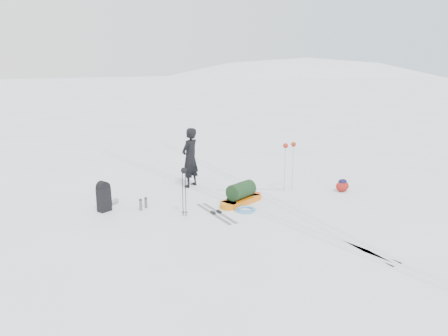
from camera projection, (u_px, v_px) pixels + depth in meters
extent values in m
plane|color=white|center=(231.00, 201.00, 11.96)|extent=(200.00, 200.00, 0.00)
ellipsoid|color=white|center=(295.00, 296.00, 151.06)|extent=(256.00, 192.00, 160.00)
cube|color=silver|center=(228.00, 202.00, 11.89)|extent=(1.40, 17.97, 0.01)
cube|color=silver|center=(235.00, 201.00, 12.02)|extent=(1.40, 17.97, 0.01)
cube|color=silver|center=(229.00, 179.00, 14.27)|extent=(2.09, 13.88, 0.01)
cube|color=silver|center=(235.00, 178.00, 14.40)|extent=(2.09, 13.88, 0.01)
imported|color=black|center=(190.00, 158.00, 13.19)|extent=(0.78, 0.67, 1.81)
cube|color=orange|center=(241.00, 201.00, 11.80)|extent=(1.28, 0.81, 0.15)
cylinder|color=#F0420E|center=(253.00, 196.00, 12.20)|extent=(0.54, 0.54, 0.15)
cylinder|color=orange|center=(228.00, 205.00, 11.39)|extent=(0.54, 0.54, 0.15)
cylinder|color=black|center=(241.00, 190.00, 11.73)|extent=(0.88, 0.64, 0.44)
cube|color=black|center=(104.00, 199.00, 11.11)|extent=(0.36, 0.30, 0.62)
cylinder|color=black|center=(103.00, 187.00, 11.03)|extent=(0.35, 0.29, 0.30)
cube|color=black|center=(109.00, 201.00, 11.26)|extent=(0.11, 0.17, 0.27)
cylinder|color=gray|center=(111.00, 203.00, 11.64)|extent=(0.49, 0.37, 0.13)
cylinder|color=black|center=(183.00, 194.00, 10.73)|extent=(0.02, 0.02, 1.14)
cylinder|color=black|center=(186.00, 194.00, 10.71)|extent=(0.02, 0.02, 1.14)
torus|color=black|center=(183.00, 212.00, 10.84)|extent=(0.09, 0.09, 0.01)
torus|color=black|center=(186.00, 212.00, 10.83)|extent=(0.09, 0.09, 0.01)
sphere|color=black|center=(184.00, 170.00, 10.58)|extent=(0.15, 0.15, 0.15)
cylinder|color=#B9BCC0|center=(285.00, 169.00, 12.68)|extent=(0.03, 0.03, 1.37)
cylinder|color=#B9BBC0|center=(293.00, 168.00, 12.86)|extent=(0.03, 0.03, 1.37)
torus|color=#A6A7AD|center=(284.00, 188.00, 12.81)|extent=(0.11, 0.11, 0.01)
torus|color=silver|center=(292.00, 187.00, 13.00)|extent=(0.11, 0.11, 0.01)
sphere|color=maroon|center=(286.00, 146.00, 12.51)|extent=(0.15, 0.15, 0.15)
sphere|color=maroon|center=(294.00, 144.00, 12.70)|extent=(0.15, 0.15, 0.15)
cube|color=gray|center=(219.00, 213.00, 11.05)|extent=(0.22, 1.72, 0.02)
cube|color=gray|center=(213.00, 214.00, 10.96)|extent=(0.22, 1.72, 0.02)
cube|color=black|center=(219.00, 211.00, 11.04)|extent=(0.08, 0.18, 0.05)
cube|color=black|center=(213.00, 213.00, 10.96)|extent=(0.08, 0.18, 0.05)
cube|color=white|center=(249.00, 191.00, 12.86)|extent=(1.72, 1.13, 0.02)
cube|color=silver|center=(249.00, 189.00, 13.05)|extent=(1.72, 1.13, 0.02)
cube|color=black|center=(249.00, 190.00, 12.85)|extent=(0.21, 0.17, 0.05)
cube|color=black|center=(249.00, 188.00, 13.04)|extent=(0.21, 0.17, 0.05)
torus|color=#5493CD|center=(245.00, 210.00, 11.20)|extent=(0.68, 0.68, 0.05)
torus|color=#5AA4DB|center=(246.00, 209.00, 11.25)|extent=(0.54, 0.54, 0.05)
ellipsoid|color=maroon|center=(342.00, 186.00, 12.86)|extent=(0.45, 0.34, 0.31)
ellipsoid|color=black|center=(343.00, 182.00, 12.83)|extent=(0.28, 0.23, 0.15)
cylinder|color=slate|center=(141.00, 205.00, 11.22)|extent=(0.09, 0.09, 0.27)
cylinder|color=#5A5E62|center=(146.00, 203.00, 11.42)|extent=(0.09, 0.09, 0.25)
cylinder|color=black|center=(141.00, 200.00, 11.18)|extent=(0.08, 0.08, 0.03)
cylinder|color=black|center=(146.00, 198.00, 11.39)|extent=(0.08, 0.08, 0.03)
ellipsoid|color=black|center=(231.00, 201.00, 11.69)|extent=(0.41, 0.37, 0.21)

